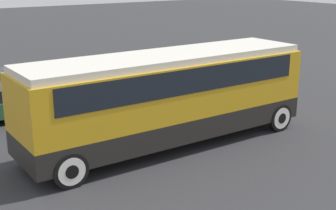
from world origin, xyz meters
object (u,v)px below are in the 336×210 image
at_px(parked_car_far, 30,83).
at_px(parked_car_mid, 193,77).
at_px(tour_bus, 170,91).
at_px(parked_car_near, 23,99).

bearing_deg(parked_car_far, parked_car_mid, -26.20).
xyz_separation_m(tour_bus, parked_car_far, (-1.89, 8.39, -1.15)).
relative_size(tour_bus, parked_car_mid, 2.08).
xyz_separation_m(tour_bus, parked_car_mid, (4.87, 5.07, -1.12)).
bearing_deg(parked_car_near, parked_car_far, 65.69).
xyz_separation_m(parked_car_near, parked_car_far, (1.11, 2.45, 0.02)).
bearing_deg(parked_car_mid, parked_car_near, 173.68).
bearing_deg(tour_bus, parked_car_near, 116.80).
xyz_separation_m(parked_car_mid, parked_car_far, (-6.76, 3.33, -0.03)).
relative_size(tour_bus, parked_car_near, 2.38).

